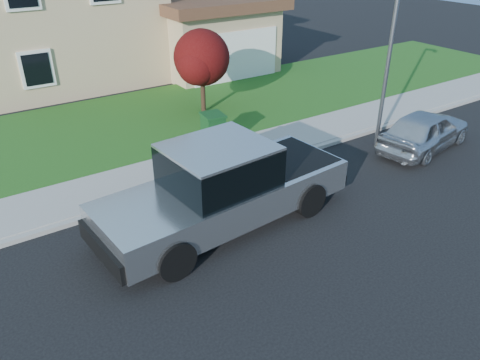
% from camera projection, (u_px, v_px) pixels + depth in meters
% --- Properties ---
extents(ground, '(80.00, 80.00, 0.00)m').
position_uv_depth(ground, '(260.00, 231.00, 11.64)').
color(ground, black).
rests_on(ground, ground).
extents(curb, '(40.00, 0.20, 0.12)m').
position_uv_depth(curb, '(231.00, 174.00, 14.22)').
color(curb, gray).
rests_on(curb, ground).
extents(sidewalk, '(40.00, 2.00, 0.15)m').
position_uv_depth(sidewalk, '(212.00, 160.00, 15.02)').
color(sidewalk, gray).
rests_on(sidewalk, ground).
extents(lawn, '(40.00, 7.00, 0.10)m').
position_uv_depth(lawn, '(154.00, 119.00, 18.32)').
color(lawn, '#183F12').
rests_on(lawn, ground).
extents(house, '(14.00, 11.30, 6.85)m').
position_uv_depth(house, '(86.00, 8.00, 22.75)').
color(house, tan).
rests_on(house, ground).
extents(pickup_truck, '(6.82, 2.81, 2.19)m').
position_uv_depth(pickup_truck, '(224.00, 188.00, 11.50)').
color(pickup_truck, black).
rests_on(pickup_truck, ground).
extents(woman, '(0.65, 0.46, 1.91)m').
position_uv_depth(woman, '(217.00, 163.00, 12.95)').
color(woman, tan).
rests_on(woman, ground).
extents(sedan, '(4.20, 2.24, 1.36)m').
position_uv_depth(sedan, '(425.00, 130.00, 15.64)').
color(sedan, silver).
rests_on(sedan, ground).
extents(ornamental_tree, '(2.38, 2.14, 3.26)m').
position_uv_depth(ornamental_tree, '(202.00, 60.00, 17.86)').
color(ornamental_tree, black).
rests_on(ornamental_tree, lawn).
extents(trash_bin, '(0.78, 0.87, 1.12)m').
position_uv_depth(trash_bin, '(213.00, 130.00, 15.58)').
color(trash_bin, '#103B17').
rests_on(trash_bin, sidewalk).
extents(street_lamp, '(0.43, 0.73, 5.63)m').
position_uv_depth(street_lamp, '(392.00, 52.00, 14.66)').
color(street_lamp, slate).
rests_on(street_lamp, ground).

